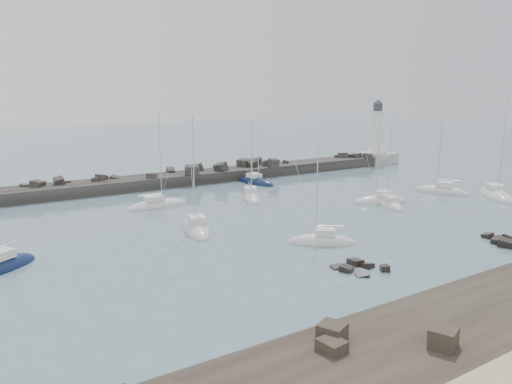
% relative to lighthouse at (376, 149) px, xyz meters
% --- Properties ---
extents(ground, '(400.00, 400.00, 0.00)m').
position_rel_lighthouse_xyz_m(ground, '(-47.00, -38.00, -3.09)').
color(ground, slate).
rests_on(ground, ground).
extents(rock_cluster_near, '(4.22, 4.00, 1.12)m').
position_rel_lighthouse_xyz_m(rock_cluster_near, '(-51.16, -46.97, -3.02)').
color(rock_cluster_near, black).
rests_on(rock_cluster_near, ground).
extents(rock_cluster_far, '(3.39, 4.37, 1.52)m').
position_rel_lighthouse_xyz_m(rock_cluster_far, '(-33.22, -49.56, -2.88)').
color(rock_cluster_far, black).
rests_on(rock_cluster_far, ground).
extents(breakwater, '(115.00, 7.32, 4.91)m').
position_rel_lighthouse_xyz_m(breakwater, '(-54.21, -0.01, -2.80)').
color(breakwater, '#282623').
rests_on(breakwater, ground).
extents(lighthouse, '(7.00, 7.00, 14.60)m').
position_rel_lighthouse_xyz_m(lighthouse, '(0.00, 0.00, 0.00)').
color(lighthouse, '#A4A49F').
rests_on(lighthouse, ground).
extents(sailboat_2, '(5.12, 9.16, 14.00)m').
position_rel_lighthouse_xyz_m(sailboat_2, '(-57.70, -28.00, -2.93)').
color(sailboat_2, silver).
rests_on(sailboat_2, ground).
extents(sailboat_3, '(9.04, 3.45, 13.87)m').
position_rel_lighthouse_xyz_m(sailboat_3, '(-56.78, -14.18, -2.96)').
color(sailboat_3, silver).
rests_on(sailboat_3, ground).
extents(sailboat_4, '(7.06, 6.02, 11.50)m').
position_rel_lighthouse_xyz_m(sailboat_4, '(-48.95, -39.43, -2.95)').
color(sailboat_4, silver).
rests_on(sailboat_4, ground).
extents(sailboat_5, '(5.58, 8.34, 12.88)m').
position_rel_lighthouse_xyz_m(sailboat_5, '(-43.41, -17.00, -2.94)').
color(sailboat_5, silver).
rests_on(sailboat_5, ground).
extents(sailboat_6, '(5.23, 7.51, 11.54)m').
position_rel_lighthouse_xyz_m(sailboat_6, '(-29.70, -31.13, -2.96)').
color(sailboat_6, silver).
rests_on(sailboat_6, ground).
extents(sailboat_7, '(3.84, 8.80, 13.46)m').
position_rel_lighthouse_xyz_m(sailboat_7, '(-35.81, -6.56, -2.95)').
color(sailboat_7, '#101E43').
rests_on(sailboat_7, ground).
extents(sailboat_8, '(8.34, 5.12, 12.78)m').
position_rel_lighthouse_xyz_m(sailboat_8, '(-29.26, -29.00, -2.94)').
color(sailboat_8, silver).
rests_on(sailboat_8, ground).
extents(sailboat_9, '(5.48, 8.64, 13.30)m').
position_rel_lighthouse_xyz_m(sailboat_9, '(-16.15, -29.37, -2.94)').
color(sailboat_9, silver).
rests_on(sailboat_9, ground).
extents(sailboat_10, '(8.58, 9.83, 15.83)m').
position_rel_lighthouse_xyz_m(sailboat_10, '(-11.93, -35.69, -2.94)').
color(sailboat_10, silver).
rests_on(sailboat_10, ground).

